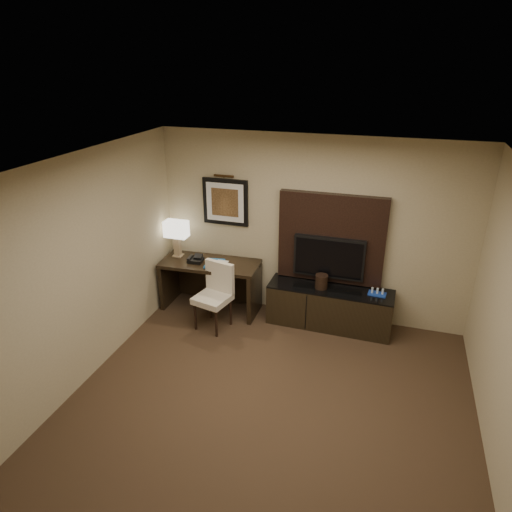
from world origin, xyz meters
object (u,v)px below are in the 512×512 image
at_px(desk_phone, 196,259).
at_px(minibar_tray, 377,292).
at_px(credenza, 329,307).
at_px(desk_chair, 212,298).
at_px(tv, 329,258).
at_px(desk, 211,286).
at_px(ice_bucket, 321,282).
at_px(table_lamp, 177,239).

xyz_separation_m(desk_phone, minibar_tray, (2.67, 0.10, -0.19)).
relative_size(credenza, desk_chair, 1.86).
height_order(tv, desk_chair, tv).
xyz_separation_m(credenza, desk_phone, (-2.03, -0.10, 0.54)).
xyz_separation_m(credenza, tv, (-0.07, 0.14, 0.72)).
xyz_separation_m(desk, credenza, (1.83, 0.05, -0.09)).
height_order(tv, desk_phone, tv).
bearing_deg(tv, ice_bucket, -109.85).
bearing_deg(ice_bucket, desk_phone, -177.79).
bearing_deg(desk, credenza, -1.20).
bearing_deg(minibar_tray, table_lamp, 179.71).
bearing_deg(credenza, desk_phone, -176.10).
bearing_deg(desk_chair, desk, 128.30).
bearing_deg(tv, credenza, -62.05).
bearing_deg(ice_bucket, desk, -179.14).
bearing_deg(desk_phone, tv, 2.65).
distance_m(credenza, tv, 0.73).
relative_size(desk, ice_bucket, 7.36).
bearing_deg(table_lamp, credenza, -0.52).
relative_size(table_lamp, ice_bucket, 2.85).
distance_m(desk, tv, 1.87).
distance_m(credenza, desk_phone, 2.11).
height_order(tv, ice_bucket, tv).
relative_size(desk_chair, table_lamp, 1.66).
relative_size(credenza, desk_phone, 8.31).
relative_size(desk_chair, minibar_tray, 3.92).
bearing_deg(minibar_tray, credenza, -179.42).
relative_size(tv, minibar_tray, 4.12).
bearing_deg(desk_chair, minibar_tray, 27.05).
distance_m(desk_chair, minibar_tray, 2.31).
bearing_deg(table_lamp, desk_chair, -35.69).
distance_m(table_lamp, minibar_tray, 3.06).
height_order(desk, table_lamp, table_lamp).
relative_size(desk, desk_chair, 1.55).
relative_size(credenza, tv, 1.77).
bearing_deg(tv, table_lamp, -177.07).
distance_m(desk, desk_phone, 0.50).
xyz_separation_m(desk, tv, (1.75, 0.19, 0.62)).
relative_size(ice_bucket, minibar_tray, 0.83).
relative_size(desk, minibar_tray, 6.09).
xyz_separation_m(desk, desk_chair, (0.23, -0.50, 0.08)).
bearing_deg(credenza, desk_chair, -159.83).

